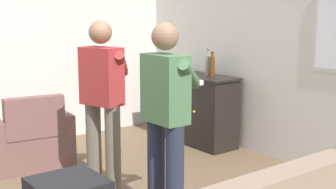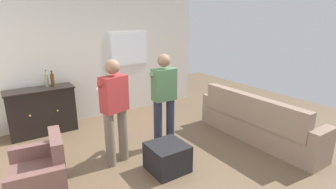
{
  "view_description": "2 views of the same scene",
  "coord_description": "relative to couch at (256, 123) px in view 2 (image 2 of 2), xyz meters",
  "views": [
    {
      "loc": [
        3.35,
        -1.76,
        1.77
      ],
      "look_at": [
        0.39,
        0.52,
        1.1
      ],
      "focal_mm": 50.0,
      "sensor_mm": 36.0,
      "label": 1
    },
    {
      "loc": [
        -1.95,
        -3.17,
        2.27
      ],
      "look_at": [
        0.43,
        0.37,
        1.0
      ],
      "focal_mm": 28.0,
      "sensor_mm": 36.0,
      "label": 2
    }
  ],
  "objects": [
    {
      "name": "person_standing_left",
      "position": [
        -2.5,
        0.73,
        0.6
      ],
      "size": [
        0.54,
        0.52,
        1.68
      ],
      "color": "#6B6051",
      "rests_on": "ground"
    },
    {
      "name": "ground",
      "position": [
        -1.98,
        0.29,
        -0.34
      ],
      "size": [
        10.4,
        10.4,
        0.0
      ],
      "primitive_type": "plane",
      "color": "brown"
    },
    {
      "name": "person_standing_right",
      "position": [
        -1.56,
        0.78,
        0.6
      ],
      "size": [
        0.56,
        0.48,
        1.68
      ],
      "color": "#282D42",
      "rests_on": "ground"
    },
    {
      "name": "bottle_wine_green",
      "position": [
        -3.01,
        2.63,
        0.72
      ],
      "size": [
        0.07,
        0.07,
        0.32
      ],
      "color": "#593314",
      "rests_on": "sideboard_cabinet"
    },
    {
      "name": "bottle_liquor_amber",
      "position": [
        -3.11,
        2.65,
        0.73
      ],
      "size": [
        0.07,
        0.07,
        0.34
      ],
      "color": "gray",
      "rests_on": "sideboard_cabinet"
    },
    {
      "name": "sideboard_cabinet",
      "position": [
        -3.28,
        2.59,
        0.13
      ],
      "size": [
        1.26,
        0.49,
        0.93
      ],
      "color": "black",
      "rests_on": "ground"
    },
    {
      "name": "armchair",
      "position": [
        -3.65,
        0.44,
        -0.05
      ],
      "size": [
        0.75,
        0.96,
        0.85
      ],
      "color": "brown",
      "rests_on": "ground"
    },
    {
      "name": "ottoman",
      "position": [
        -1.95,
        0.08,
        -0.13
      ],
      "size": [
        0.56,
        0.56,
        0.43
      ],
      "primitive_type": "cube",
      "color": "black",
      "rests_on": "ground"
    },
    {
      "name": "couch",
      "position": [
        0.0,
        0.0,
        0.0
      ],
      "size": [
        0.57,
        2.52,
        0.91
      ],
      "color": "gray",
      "rests_on": "ground"
    },
    {
      "name": "wall_back_with_window",
      "position": [
        -1.96,
        2.95,
        1.06
      ],
      "size": [
        5.2,
        0.15,
        2.8
      ],
      "color": "silver",
      "rests_on": "ground"
    }
  ]
}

